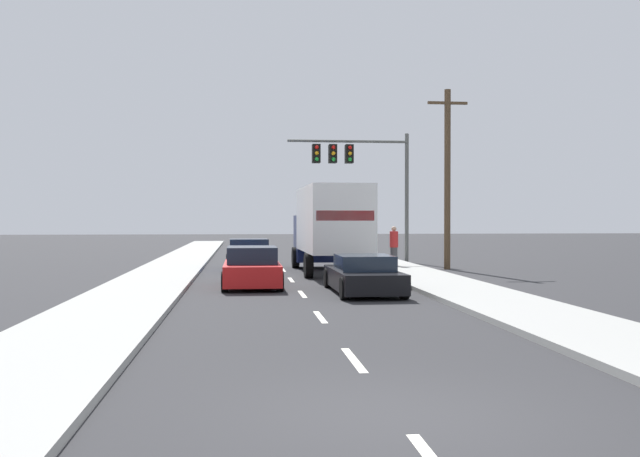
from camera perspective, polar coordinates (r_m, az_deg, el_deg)
The scene contains 11 objects.
ground_plane at distance 33.11m, azimuth -3.10°, elevation -3.13°, with size 140.00×140.00×0.00m, color #2B2B2D.
sidewalk_right at distance 28.86m, azimuth 7.28°, elevation -3.58°, with size 2.76×80.00×0.14m, color #9E9E99.
sidewalk_left at distance 28.24m, azimuth -12.60°, elevation -3.69°, with size 2.76×80.00×0.14m, color #9E9E99.
lane_markings at distance 28.98m, azimuth -2.66°, elevation -3.69°, with size 0.14×57.00×0.01m.
car_blue at distance 31.67m, azimuth -5.71°, elevation -2.21°, with size 2.06×4.35×1.38m.
car_red at distance 23.82m, azimuth -5.45°, elevation -3.18°, with size 1.93×4.26×1.34m.
box_truck at distance 29.47m, azimuth 0.77°, elevation 0.34°, with size 2.62×8.64×3.54m.
car_black at distance 21.82m, azimuth 3.48°, elevation -3.77°, with size 1.96×4.72×1.17m.
traffic_signal_mast at distance 36.83m, azimuth 2.61°, elevation 5.23°, with size 6.29×0.69×6.66m.
utility_pole_mid at distance 32.43m, azimuth 10.13°, elevation 4.10°, with size 1.80×0.28×8.02m.
pedestrian_near_corner at distance 32.43m, azimuth 5.92°, elevation -1.39°, with size 0.38×0.38×1.78m.
Camera 1 is at (-1.77, -7.98, 2.28)m, focal length 40.11 mm.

